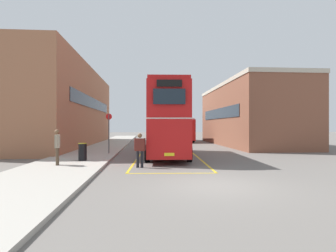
# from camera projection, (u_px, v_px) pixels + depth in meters

# --- Properties ---
(ground_plane) EXTENTS (135.60, 135.60, 0.00)m
(ground_plane) POSITION_uv_depth(u_px,v_px,m) (174.00, 150.00, 23.92)
(ground_plane) COLOR #66605B
(sidewalk_left) EXTENTS (4.00, 57.60, 0.14)m
(sidewalk_left) POSITION_uv_depth(u_px,v_px,m) (103.00, 147.00, 25.81)
(sidewalk_left) COLOR #A39E93
(sidewalk_left) RESTS_ON ground
(brick_building_left) EXTENTS (6.77, 24.21, 8.18)m
(brick_building_left) POSITION_uv_depth(u_px,v_px,m) (62.00, 107.00, 29.12)
(brick_building_left) COLOR #9E6647
(brick_building_left) RESTS_ON ground
(depot_building_right) EXTENTS (6.61, 17.78, 6.63)m
(depot_building_right) POSITION_uv_depth(u_px,v_px,m) (248.00, 115.00, 30.03)
(depot_building_right) COLOR brown
(depot_building_right) RESTS_ON ground
(double_decker_bus) EXTENTS (3.08, 9.85, 4.75)m
(double_decker_bus) POSITION_uv_depth(u_px,v_px,m) (167.00, 120.00, 18.78)
(double_decker_bus) COLOR black
(double_decker_bus) RESTS_ON ground
(single_deck_bus) EXTENTS (2.97, 8.67, 3.02)m
(single_deck_bus) POSITION_uv_depth(u_px,v_px,m) (180.00, 129.00, 36.86)
(single_deck_bus) COLOR black
(single_deck_bus) RESTS_ON ground
(pedestrian_boarding) EXTENTS (0.57, 0.30, 1.72)m
(pedestrian_boarding) POSITION_uv_depth(u_px,v_px,m) (140.00, 148.00, 13.62)
(pedestrian_boarding) COLOR black
(pedestrian_boarding) RESTS_ON ground
(pedestrian_waiting_near) EXTENTS (0.32, 0.58, 1.77)m
(pedestrian_waiting_near) POSITION_uv_depth(u_px,v_px,m) (57.00, 144.00, 13.55)
(pedestrian_waiting_near) COLOR #473828
(pedestrian_waiting_near) RESTS_ON sidewalk_left
(litter_bin) EXTENTS (0.49, 0.49, 0.99)m
(litter_bin) POSITION_uv_depth(u_px,v_px,m) (83.00, 152.00, 15.32)
(litter_bin) COLOR black
(litter_bin) RESTS_ON sidewalk_left
(bus_stop_sign) EXTENTS (0.44, 0.10, 2.84)m
(bus_stop_sign) POSITION_uv_depth(u_px,v_px,m) (109.00, 129.00, 19.49)
(bus_stop_sign) COLOR #4C4C51
(bus_stop_sign) RESTS_ON sidewalk_left
(bay_marking_yellow) EXTENTS (4.67, 11.94, 0.01)m
(bay_marking_yellow) POSITION_uv_depth(u_px,v_px,m) (169.00, 159.00, 16.94)
(bay_marking_yellow) COLOR gold
(bay_marking_yellow) RESTS_ON ground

